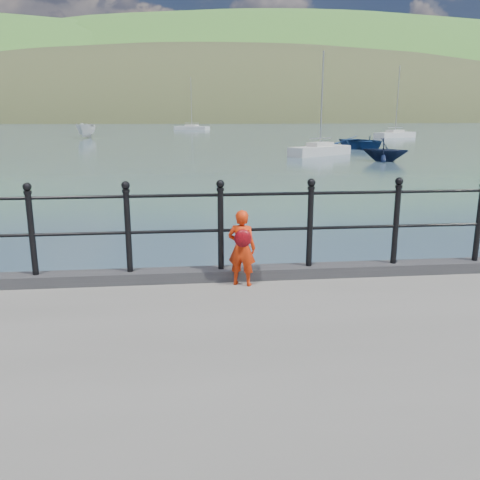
{
  "coord_description": "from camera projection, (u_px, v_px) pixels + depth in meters",
  "views": [
    {
      "loc": [
        0.15,
        -6.65,
        3.18
      ],
      "look_at": [
        0.85,
        -0.2,
        1.55
      ],
      "focal_mm": 38.0,
      "sensor_mm": 36.0,
      "label": 1
    }
  ],
  "objects": [
    {
      "name": "launch_navy",
      "position": [
        385.0,
        150.0,
        34.02
      ],
      "size": [
        3.88,
        3.76,
        1.56
      ],
      "primitive_type": "imported",
      "rotation": [
        0.0,
        0.0,
        0.98
      ],
      "color": "black",
      "rests_on": "ground"
    },
    {
      "name": "sailboat_far",
      "position": [
        395.0,
        135.0,
        66.84
      ],
      "size": [
        6.52,
        4.73,
        9.25
      ],
      "rotation": [
        0.0,
        0.0,
        0.51
      ],
      "color": "silver",
      "rests_on": "ground"
    },
    {
      "name": "launch_white",
      "position": [
        86.0,
        131.0,
        64.81
      ],
      "size": [
        2.31,
        5.18,
        1.95
      ],
      "primitive_type": "imported",
      "rotation": [
        0.0,
        0.0,
        -0.08
      ],
      "color": "silver",
      "rests_on": "ground"
    },
    {
      "name": "sailboat_near",
      "position": [
        320.0,
        151.0,
        38.9
      ],
      "size": [
        5.5,
        4.46,
        7.81
      ],
      "rotation": [
        0.0,
        0.0,
        0.6
      ],
      "color": "beige",
      "rests_on": "ground"
    },
    {
      "name": "sailboat_deep",
      "position": [
        192.0,
        128.0,
        97.29
      ],
      "size": [
        6.87,
        5.17,
        9.93
      ],
      "rotation": [
        0.0,
        0.0,
        -0.53
      ],
      "color": "silver",
      "rests_on": "ground"
    },
    {
      "name": "kerb",
      "position": [
        176.0,
        275.0,
        6.76
      ],
      "size": [
        60.0,
        0.3,
        0.15
      ],
      "primitive_type": "cube",
      "color": "#28282B",
      "rests_on": "quay"
    },
    {
      "name": "child",
      "position": [
        242.0,
        247.0,
        6.49
      ],
      "size": [
        0.42,
        0.36,
        0.99
      ],
      "rotation": [
        0.0,
        0.0,
        2.78
      ],
      "color": "red",
      "rests_on": "quay"
    },
    {
      "name": "ground",
      "position": [
        179.0,
        344.0,
        7.17
      ],
      "size": [
        600.0,
        600.0,
        0.0
      ],
      "primitive_type": "plane",
      "color": "#2D4251",
      "rests_on": "ground"
    },
    {
      "name": "far_shore",
      "position": [
        263.0,
        167.0,
        247.55
      ],
      "size": [
        830.0,
        200.0,
        156.0
      ],
      "color": "#333A21",
      "rests_on": "ground"
    },
    {
      "name": "railing",
      "position": [
        175.0,
        220.0,
        6.58
      ],
      "size": [
        18.11,
        0.11,
        1.2
      ],
      "color": "black",
      "rests_on": "kerb"
    },
    {
      "name": "launch_blue",
      "position": [
        363.0,
        142.0,
        46.28
      ],
      "size": [
        5.38,
        6.63,
        1.21
      ],
      "primitive_type": "imported",
      "rotation": [
        0.0,
        0.0,
        0.23
      ],
      "color": "navy",
      "rests_on": "ground"
    }
  ]
}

